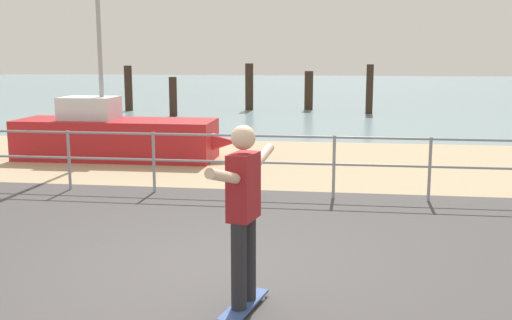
{
  "coord_description": "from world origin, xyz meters",
  "views": [
    {
      "loc": [
        1.46,
        -6.22,
        2.35
      ],
      "look_at": [
        0.31,
        2.0,
        0.9
      ],
      "focal_mm": 42.9,
      "sensor_mm": 36.0,
      "label": 1
    }
  ],
  "objects": [
    {
      "name": "ground_plane",
      "position": [
        0.0,
        -1.0,
        0.0
      ],
      "size": [
        24.0,
        10.0,
        0.04
      ],
      "primitive_type": "cube",
      "color": "#474444",
      "rests_on": "ground"
    },
    {
      "name": "beach_strip",
      "position": [
        0.0,
        7.0,
        0.0
      ],
      "size": [
        24.0,
        6.0,
        0.04
      ],
      "primitive_type": "cube",
      "color": "tan",
      "rests_on": "ground"
    },
    {
      "name": "sea_surface",
      "position": [
        0.0,
        35.0,
        0.0
      ],
      "size": [
        72.0,
        50.0,
        0.04
      ],
      "primitive_type": "cube",
      "color": "#75939E",
      "rests_on": "ground"
    },
    {
      "name": "railing_fence",
      "position": [
        -0.91,
        3.6,
        0.7
      ],
      "size": [
        13.66,
        0.05,
        1.05
      ],
      "color": "gray",
      "rests_on": "ground"
    },
    {
      "name": "sailboat",
      "position": [
        -3.35,
        6.74,
        0.52
      ],
      "size": [
        4.96,
        1.43,
        5.03
      ],
      "color": "#B21E23",
      "rests_on": "ground"
    },
    {
      "name": "skateboard",
      "position": [
        0.61,
        -0.99,
        0.07
      ],
      "size": [
        0.37,
        0.82,
        0.08
      ],
      "color": "#334C8C",
      "rests_on": "ground"
    },
    {
      "name": "skateboarder",
      "position": [
        0.61,
        -0.99,
        1.02
      ],
      "size": [
        0.4,
        1.43,
        1.65
      ],
      "color": "#26262B",
      "rests_on": "skateboard"
    },
    {
      "name": "groyne_post_0",
      "position": [
        -7.26,
        18.07,
        0.93
      ],
      "size": [
        0.32,
        0.32,
        1.86
      ],
      "primitive_type": "cylinder",
      "color": "#332319",
      "rests_on": "ground"
    },
    {
      "name": "groyne_post_1",
      "position": [
        -4.81,
        16.07,
        0.74
      ],
      "size": [
        0.29,
        0.29,
        1.49
      ],
      "primitive_type": "cylinder",
      "color": "#332319",
      "rests_on": "ground"
    },
    {
      "name": "groyne_post_2",
      "position": [
        -2.37,
        19.01,
        0.97
      ],
      "size": [
        0.33,
        0.33,
        1.95
      ],
      "primitive_type": "cylinder",
      "color": "#332319",
      "rests_on": "ground"
    },
    {
      "name": "groyne_post_3",
      "position": [
        0.08,
        19.49,
        0.81
      ],
      "size": [
        0.36,
        0.36,
        1.63
      ],
      "primitive_type": "cylinder",
      "color": "#332319",
      "rests_on": "ground"
    },
    {
      "name": "groyne_post_4",
      "position": [
        2.52,
        18.13,
        0.97
      ],
      "size": [
        0.28,
        0.28,
        1.93
      ],
      "primitive_type": "cylinder",
      "color": "#332319",
      "rests_on": "ground"
    }
  ]
}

